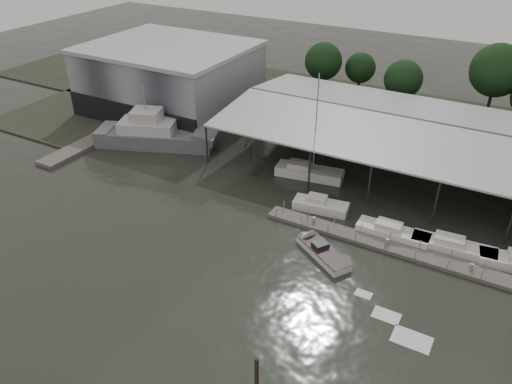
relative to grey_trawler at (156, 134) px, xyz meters
The scene contains 14 objects.
ground 27.84m from the grey_trawler, 39.55° to the right, with size 200.00×200.00×0.00m, color #252921.
land_strip_far 32.44m from the grey_trawler, 48.59° to the left, with size 140.00×30.00×0.30m.
land_strip_west 22.32m from the grey_trawler, 146.47° to the left, with size 20.00×40.00×0.30m.
storage_warehouse 14.38m from the grey_trawler, 118.20° to the left, with size 24.50×20.50×10.50m.
covered_boat_shed 40.05m from the grey_trawler, 15.01° to the left, with size 58.24×24.00×6.96m.
trawler_dock 9.42m from the grey_trawler, 156.66° to the right, with size 3.00×18.00×0.50m.
floating_dock 37.26m from the grey_trawler, 11.93° to the right, with size 28.00×2.00×1.40m.
grey_trawler is the anchor object (origin of this frame).
white_sailboat 22.61m from the grey_trawler, ahead, with size 8.68×3.87×13.50m.
speedboat_underway 32.08m from the grey_trawler, 21.48° to the right, with size 16.25×10.74×2.00m.
moored_cruiser_0 27.22m from the grey_trawler, ahead, with size 6.33×3.05×1.70m.
moored_cruiser_1 35.83m from the grey_trawler, ahead, with size 7.41×2.29×1.70m.
moored_cruiser_2 41.61m from the grey_trawler, ahead, with size 8.16×2.78×1.70m.
horizon_tree_line 50.09m from the grey_trawler, 37.44° to the left, with size 68.35×11.49×11.96m.
Camera 1 is at (22.18, -31.46, 30.49)m, focal length 35.00 mm.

